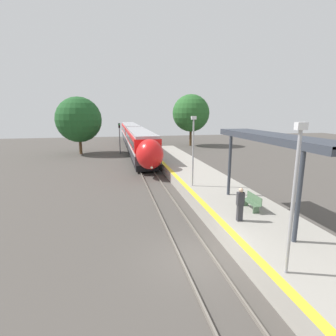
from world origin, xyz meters
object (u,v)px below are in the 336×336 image
at_px(person_waiting, 240,204).
at_px(lamppost_mid, 193,147).
at_px(train, 135,137).
at_px(lamppost_near, 294,191).
at_px(railway_signal, 120,135).
at_px(platform_bench, 252,202).

relative_size(person_waiting, lamppost_mid, 0.34).
height_order(train, lamppost_near, lamppost_near).
xyz_separation_m(train, lamppost_mid, (2.32, -25.03, 1.61)).
bearing_deg(lamppost_near, train, 93.67).
distance_m(railway_signal, lamppost_mid, 23.21).
height_order(train, platform_bench, train).
height_order(train, lamppost_mid, lamppost_mid).
height_order(lamppost_near, lamppost_mid, same).
relative_size(train, platform_bench, 25.17).
bearing_deg(railway_signal, lamppost_near, -81.95).
relative_size(train, lamppost_mid, 7.65).
xyz_separation_m(platform_bench, lamppost_near, (-1.92, -5.78, 2.51)).
bearing_deg(train, lamppost_mid, -84.70).
bearing_deg(lamppost_mid, railway_signal, 101.92).
bearing_deg(person_waiting, train, 95.02).
bearing_deg(platform_bench, lamppost_mid, 109.51).
relative_size(person_waiting, lamppost_near, 0.34).
relative_size(platform_bench, railway_signal, 0.34).
distance_m(train, person_waiting, 31.90).
bearing_deg(lamppost_mid, platform_bench, -70.49).
distance_m(train, railway_signal, 3.45).
height_order(person_waiting, lamppost_mid, lamppost_mid).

